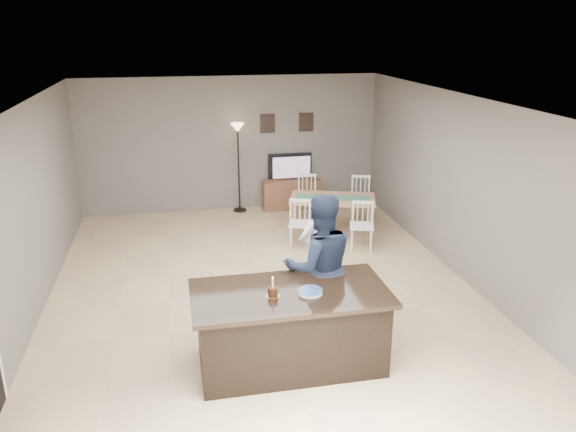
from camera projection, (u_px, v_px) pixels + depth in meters
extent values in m
plane|color=tan|center=(264.00, 293.00, 8.04)|extent=(8.00, 8.00, 0.00)
plane|color=slate|center=(231.00, 144.00, 11.31)|extent=(6.00, 0.00, 6.00)
plane|color=slate|center=(355.00, 373.00, 3.90)|extent=(6.00, 0.00, 6.00)
plane|color=slate|center=(27.00, 217.00, 7.03)|extent=(0.00, 8.00, 8.00)
plane|color=slate|center=(466.00, 190.00, 8.18)|extent=(0.00, 8.00, 8.00)
plane|color=white|center=(261.00, 102.00, 7.16)|extent=(8.00, 8.00, 0.00)
cube|color=black|center=(290.00, 330.00, 6.23)|extent=(2.00, 1.00, 0.85)
cube|color=black|center=(290.00, 293.00, 6.09)|extent=(2.15, 1.10, 0.05)
cube|color=brown|center=(291.00, 194.00, 11.66)|extent=(1.20, 0.40, 0.60)
imported|color=black|center=(291.00, 167.00, 11.55)|extent=(0.91, 0.12, 0.53)
plane|color=#CB5616|center=(292.00, 167.00, 11.47)|extent=(0.78, 0.00, 0.78)
cube|color=black|center=(268.00, 123.00, 11.30)|extent=(0.30, 0.02, 0.38)
cube|color=black|center=(306.00, 122.00, 11.45)|extent=(0.30, 0.02, 0.38)
imported|color=silver|center=(318.00, 253.00, 7.40)|extent=(0.66, 0.53, 1.57)
imported|color=#1B243D|center=(320.00, 267.00, 6.68)|extent=(0.88, 0.69, 1.81)
cylinder|color=gold|center=(273.00, 296.00, 5.97)|extent=(0.15, 0.15, 0.00)
cylinder|color=#3D1E10|center=(273.00, 292.00, 5.96)|extent=(0.11, 0.11, 0.10)
cylinder|color=white|center=(273.00, 283.00, 5.92)|extent=(0.02, 0.02, 0.11)
sphere|color=#FFBF4C|center=(273.00, 278.00, 5.90)|extent=(0.02, 0.02, 0.02)
cylinder|color=white|center=(310.00, 293.00, 6.03)|extent=(0.26, 0.26, 0.01)
cylinder|color=white|center=(310.00, 292.00, 6.02)|extent=(0.26, 0.26, 0.01)
cylinder|color=white|center=(310.00, 291.00, 6.02)|extent=(0.26, 0.26, 0.01)
cylinder|color=#325299|center=(310.00, 290.00, 6.02)|extent=(0.27, 0.27, 0.00)
cube|color=#A47D59|center=(333.00, 199.00, 10.04)|extent=(1.69, 1.26, 0.04)
cylinder|color=#A47D59|center=(293.00, 222.00, 9.89)|extent=(0.06, 0.06, 0.67)
cylinder|color=#A47D59|center=(369.00, 212.00, 10.41)|extent=(0.06, 0.06, 0.67)
cube|color=#41755F|center=(333.00, 197.00, 10.03)|extent=(1.35, 0.71, 0.01)
cube|color=white|center=(301.00, 224.00, 9.55)|extent=(0.49, 0.48, 0.04)
cylinder|color=white|center=(291.00, 239.00, 9.50)|extent=(0.03, 0.03, 0.40)
cylinder|color=white|center=(310.00, 233.00, 9.75)|extent=(0.03, 0.03, 0.40)
cube|color=white|center=(300.00, 200.00, 9.24)|extent=(0.35, 0.13, 0.05)
cube|color=white|center=(362.00, 226.00, 9.45)|extent=(0.49, 0.48, 0.04)
cylinder|color=white|center=(352.00, 241.00, 9.40)|extent=(0.03, 0.03, 0.40)
cylinder|color=white|center=(370.00, 235.00, 9.65)|extent=(0.03, 0.03, 0.40)
cube|color=white|center=(363.00, 202.00, 9.14)|extent=(0.35, 0.13, 0.05)
cube|color=white|center=(306.00, 201.00, 10.79)|extent=(0.49, 0.48, 0.04)
cylinder|color=white|center=(315.00, 210.00, 10.99)|extent=(0.03, 0.03, 0.40)
cylinder|color=white|center=(297.00, 214.00, 10.74)|extent=(0.03, 0.03, 0.40)
cube|color=white|center=(307.00, 175.00, 10.80)|extent=(0.35, 0.13, 0.05)
cube|color=white|center=(360.00, 203.00, 10.69)|extent=(0.49, 0.48, 0.04)
cylinder|color=white|center=(368.00, 211.00, 10.89)|extent=(0.03, 0.03, 0.40)
cylinder|color=white|center=(351.00, 216.00, 10.64)|extent=(0.03, 0.03, 0.40)
cube|color=white|center=(361.00, 176.00, 10.70)|extent=(0.35, 0.13, 0.05)
cylinder|color=black|center=(240.00, 210.00, 11.57)|extent=(0.27, 0.27, 0.03)
cylinder|color=black|center=(239.00, 171.00, 11.30)|extent=(0.03, 0.03, 1.66)
cone|color=#FFC78C|center=(238.00, 128.00, 11.02)|extent=(0.27, 0.27, 0.17)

